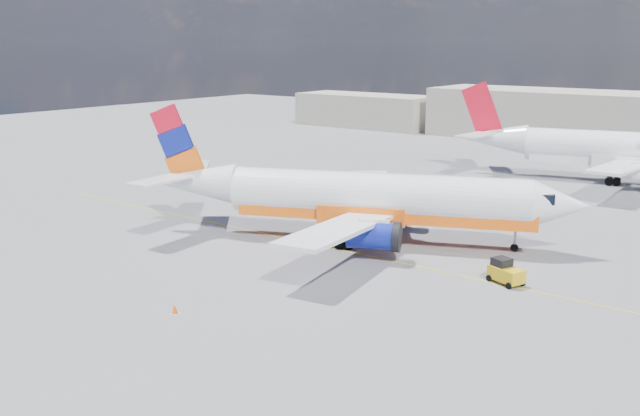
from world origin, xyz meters
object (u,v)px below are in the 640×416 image
Objects in this scene: traffic_cone at (175,309)px; second_jet at (626,150)px; main_jet at (364,198)px; gse_tug at (505,272)px.

second_jet is at bearing 80.26° from traffic_cone.
main_jet is 20.15m from traffic_cone.
main_jet is 57.32× the size of traffic_cone.
gse_tug is (13.24, -2.76, -2.82)m from main_jet.
traffic_cone is at bearing -114.27° from second_jet.
second_jet is (9.93, 38.41, 0.10)m from main_jet.
second_jet is 60.00× the size of traffic_cone.
second_jet reaches higher than main_jet.
second_jet reaches higher than traffic_cone.
gse_tug is 21.69m from traffic_cone.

